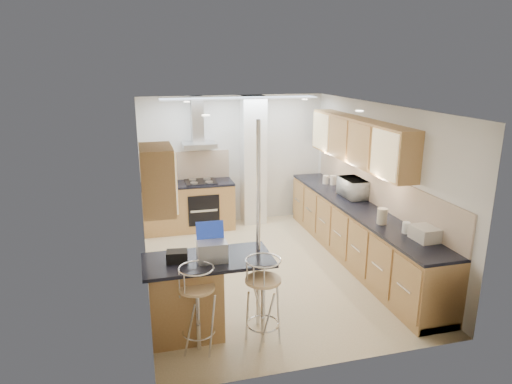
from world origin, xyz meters
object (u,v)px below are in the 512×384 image
object	(u,v)px
bar_stool_near	(198,309)
bread_bin	(425,234)
laptop	(212,251)
bar_stool_end	(263,301)
microwave	(355,188)

from	to	relation	value
bar_stool_near	bread_bin	distance (m)	2.98
bar_stool_near	bread_bin	world-z (taller)	bread_bin
laptop	bar_stool_end	xyz separation A→B (m)	(0.51, -0.31, -0.53)
bar_stool_end	bar_stool_near	bearing A→B (deg)	133.84
laptop	bar_stool_near	distance (m)	0.65
bar_stool_near	bar_stool_end	xyz separation A→B (m)	(0.73, -0.05, 0.01)
microwave	bar_stool_near	bearing A→B (deg)	125.52
bread_bin	bar_stool_end	bearing A→B (deg)	-174.97
microwave	bread_bin	bearing A→B (deg)	178.11
microwave	bread_bin	size ratio (longest dim) A/B	1.71
bar_stool_end	laptop	bearing A→B (deg)	106.43
microwave	bar_stool_end	world-z (taller)	microwave
laptop	bar_stool_end	world-z (taller)	laptop
laptop	bread_bin	distance (m)	2.71
microwave	bar_stool_end	xyz separation A→B (m)	(-2.22, -2.26, -0.56)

